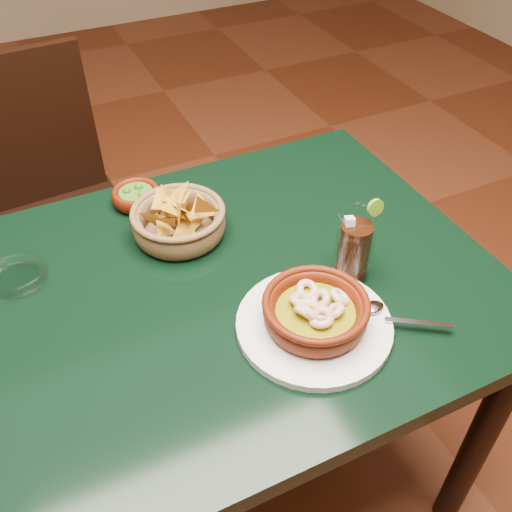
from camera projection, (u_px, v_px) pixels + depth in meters
name	position (u px, v px, depth m)	size (l,w,h in m)	color
ground	(207.00, 485.00, 1.57)	(7.00, 7.00, 0.00)	#471C0C
dining_table	(188.00, 330.00, 1.13)	(1.20, 0.80, 0.75)	black
dining_chair	(49.00, 211.00, 1.64)	(0.46, 0.46, 0.93)	black
shrimp_plate	(315.00, 315.00, 0.98)	(0.35, 0.27, 0.08)	silver
chip_basket	(179.00, 221.00, 1.17)	(0.23, 0.23, 0.14)	brown
guacamole_ramekin	(136.00, 196.00, 1.26)	(0.13, 0.13, 0.04)	#471103
cola_drink	(354.00, 247.00, 1.05)	(0.15, 0.15, 0.17)	white
glass_ashtray	(18.00, 275.00, 1.08)	(0.13, 0.13, 0.03)	white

